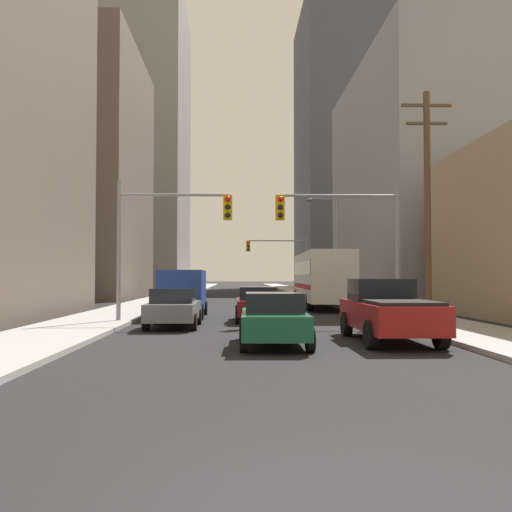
{
  "coord_description": "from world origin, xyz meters",
  "views": [
    {
      "loc": [
        -0.96,
        -4.54,
        2.0
      ],
      "look_at": [
        0.0,
        23.18,
        2.96
      ],
      "focal_mm": 40.08,
      "sensor_mm": 36.0,
      "label": 1
    }
  ],
  "objects_px": {
    "sedan_green": "(274,319)",
    "traffic_signal_far_right": "(280,254)",
    "city_bus": "(322,277)",
    "traffic_signal_near_left": "(169,226)",
    "traffic_signal_near_right": "(343,226)",
    "pickup_truck_red": "(388,311)",
    "sedan_maroon": "(258,304)",
    "cargo_van_blue": "(183,290)",
    "sedan_grey": "(174,308)"
  },
  "relations": [
    {
      "from": "sedan_green",
      "to": "traffic_signal_near_left",
      "type": "relative_size",
      "value": 0.71
    },
    {
      "from": "sedan_green",
      "to": "sedan_grey",
      "type": "height_order",
      "value": "same"
    },
    {
      "from": "pickup_truck_red",
      "to": "cargo_van_blue",
      "type": "height_order",
      "value": "cargo_van_blue"
    },
    {
      "from": "sedan_green",
      "to": "traffic_signal_far_right",
      "type": "distance_m",
      "value": 39.14
    },
    {
      "from": "sedan_maroon",
      "to": "traffic_signal_near_right",
      "type": "height_order",
      "value": "traffic_signal_near_right"
    },
    {
      "from": "city_bus",
      "to": "traffic_signal_near_left",
      "type": "height_order",
      "value": "traffic_signal_near_left"
    },
    {
      "from": "pickup_truck_red",
      "to": "sedan_maroon",
      "type": "height_order",
      "value": "pickup_truck_red"
    },
    {
      "from": "sedan_green",
      "to": "traffic_signal_near_right",
      "type": "height_order",
      "value": "traffic_signal_near_right"
    },
    {
      "from": "cargo_van_blue",
      "to": "sedan_grey",
      "type": "xyz_separation_m",
      "value": [
        0.16,
        -5.57,
        -0.52
      ]
    },
    {
      "from": "cargo_van_blue",
      "to": "traffic_signal_near_left",
      "type": "height_order",
      "value": "traffic_signal_near_left"
    },
    {
      "from": "traffic_signal_far_right",
      "to": "sedan_green",
      "type": "bearing_deg",
      "value": -94.62
    },
    {
      "from": "traffic_signal_near_left",
      "to": "cargo_van_blue",
      "type": "bearing_deg",
      "value": 86.31
    },
    {
      "from": "pickup_truck_red",
      "to": "sedan_grey",
      "type": "relative_size",
      "value": 1.28
    },
    {
      "from": "traffic_signal_near_left",
      "to": "traffic_signal_near_right",
      "type": "height_order",
      "value": "same"
    },
    {
      "from": "cargo_van_blue",
      "to": "pickup_truck_red",
      "type": "bearing_deg",
      "value": -55.62
    },
    {
      "from": "traffic_signal_far_right",
      "to": "pickup_truck_red",
      "type": "bearing_deg",
      "value": -89.39
    },
    {
      "from": "sedan_maroon",
      "to": "traffic_signal_far_right",
      "type": "distance_m",
      "value": 30.44
    },
    {
      "from": "traffic_signal_near_left",
      "to": "traffic_signal_far_right",
      "type": "distance_m",
      "value": 31.89
    },
    {
      "from": "traffic_signal_far_right",
      "to": "cargo_van_blue",
      "type": "bearing_deg",
      "value": -103.91
    },
    {
      "from": "sedan_green",
      "to": "sedan_maroon",
      "type": "xyz_separation_m",
      "value": [
        -0.13,
        8.79,
        0.0
      ]
    },
    {
      "from": "sedan_green",
      "to": "sedan_grey",
      "type": "relative_size",
      "value": 1.0
    },
    {
      "from": "traffic_signal_far_right",
      "to": "sedan_maroon",
      "type": "bearing_deg",
      "value": -96.2
    },
    {
      "from": "traffic_signal_near_right",
      "to": "sedan_grey",
      "type": "bearing_deg",
      "value": -165.48
    },
    {
      "from": "city_bus",
      "to": "sedan_green",
      "type": "bearing_deg",
      "value": -102.52
    },
    {
      "from": "city_bus",
      "to": "sedan_green",
      "type": "xyz_separation_m",
      "value": [
        -4.24,
        -19.09,
        -1.16
      ]
    },
    {
      "from": "traffic_signal_near_right",
      "to": "traffic_signal_near_left",
      "type": "bearing_deg",
      "value": -180.0
    },
    {
      "from": "sedan_maroon",
      "to": "traffic_signal_far_right",
      "type": "bearing_deg",
      "value": 83.8
    },
    {
      "from": "sedan_green",
      "to": "sedan_maroon",
      "type": "relative_size",
      "value": 1.01
    },
    {
      "from": "sedan_green",
      "to": "traffic_signal_near_right",
      "type": "distance_m",
      "value": 9.12
    },
    {
      "from": "city_bus",
      "to": "traffic_signal_near_left",
      "type": "bearing_deg",
      "value": -125.59
    },
    {
      "from": "sedan_grey",
      "to": "traffic_signal_far_right",
      "type": "distance_m",
      "value": 33.73
    },
    {
      "from": "sedan_green",
      "to": "sedan_maroon",
      "type": "height_order",
      "value": "same"
    },
    {
      "from": "city_bus",
      "to": "sedan_grey",
      "type": "relative_size",
      "value": 2.74
    },
    {
      "from": "sedan_maroon",
      "to": "traffic_signal_far_right",
      "type": "xyz_separation_m",
      "value": [
        3.27,
        30.07,
        3.37
      ]
    },
    {
      "from": "cargo_van_blue",
      "to": "traffic_signal_near_right",
      "type": "height_order",
      "value": "traffic_signal_near_right"
    },
    {
      "from": "city_bus",
      "to": "sedan_grey",
      "type": "distance_m",
      "value": 15.28
    },
    {
      "from": "traffic_signal_near_left",
      "to": "traffic_signal_near_right",
      "type": "bearing_deg",
      "value": 0.0
    },
    {
      "from": "pickup_truck_red",
      "to": "sedan_maroon",
      "type": "xyz_separation_m",
      "value": [
        -3.67,
        7.75,
        -0.16
      ]
    },
    {
      "from": "sedan_maroon",
      "to": "traffic_signal_near_right",
      "type": "relative_size",
      "value": 0.7
    },
    {
      "from": "sedan_grey",
      "to": "sedan_maroon",
      "type": "height_order",
      "value": "same"
    },
    {
      "from": "pickup_truck_red",
      "to": "sedan_green",
      "type": "relative_size",
      "value": 1.28
    },
    {
      "from": "sedan_maroon",
      "to": "traffic_signal_near_left",
      "type": "relative_size",
      "value": 0.7
    },
    {
      "from": "cargo_van_blue",
      "to": "sedan_maroon",
      "type": "relative_size",
      "value": 1.25
    },
    {
      "from": "traffic_signal_near_left",
      "to": "traffic_signal_near_right",
      "type": "relative_size",
      "value": 1.0
    },
    {
      "from": "cargo_van_blue",
      "to": "traffic_signal_far_right",
      "type": "height_order",
      "value": "traffic_signal_far_right"
    },
    {
      "from": "sedan_grey",
      "to": "traffic_signal_near_left",
      "type": "relative_size",
      "value": 0.7
    },
    {
      "from": "sedan_green",
      "to": "traffic_signal_far_right",
      "type": "bearing_deg",
      "value": 85.38
    },
    {
      "from": "city_bus",
      "to": "sedan_maroon",
      "type": "distance_m",
      "value": 11.25
    },
    {
      "from": "sedan_green",
      "to": "traffic_signal_far_right",
      "type": "xyz_separation_m",
      "value": [
        3.14,
        38.86,
        3.37
      ]
    },
    {
      "from": "traffic_signal_near_left",
      "to": "traffic_signal_near_right",
      "type": "xyz_separation_m",
      "value": [
        7.34,
        0.0,
        0.02
      ]
    }
  ]
}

